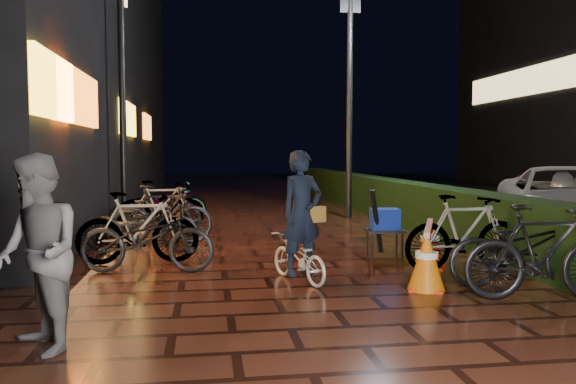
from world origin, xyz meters
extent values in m
plane|color=#381911|center=(0.00, 0.00, 0.00)|extent=(80.00, 80.00, 0.00)
cube|color=black|center=(3.30, 8.00, 0.50)|extent=(0.70, 20.00, 1.00)
imported|color=#5F5F62|center=(-2.74, -1.97, 0.84)|extent=(0.98, 1.03, 1.68)
imported|color=#9F9FA3|center=(5.72, 3.34, 0.71)|extent=(4.23, 5.56, 1.40)
cube|color=yellow|center=(-3.45, 1.50, 2.60)|extent=(0.08, 2.00, 0.90)
cube|color=orange|center=(-3.45, 3.00, 2.60)|extent=(0.08, 3.00, 0.90)
cube|color=yellow|center=(-3.45, 9.00, 2.60)|extent=(0.08, 2.80, 0.90)
cube|color=orange|center=(-3.45, 14.00, 2.60)|extent=(0.08, 2.20, 0.90)
cube|color=#FFD88C|center=(13.45, 18.00, 5.00)|extent=(0.06, 10.00, 1.30)
cylinder|color=black|center=(2.31, 7.31, 2.76)|extent=(0.15, 0.15, 5.52)
cube|color=black|center=(2.31, 7.31, 5.42)|extent=(0.53, 0.10, 0.37)
cylinder|color=black|center=(-3.17, 6.05, 2.81)|extent=(0.20, 0.20, 5.61)
imported|color=silver|center=(-0.17, 0.30, 0.31)|extent=(0.86, 1.26, 0.63)
imported|color=black|center=(-0.13, 0.22, 0.91)|extent=(0.69, 0.59, 1.60)
cube|color=brown|center=(0.04, 0.28, 0.88)|extent=(0.30, 0.22, 0.20)
cone|color=orange|center=(1.31, -0.37, 0.36)|extent=(0.46, 0.46, 0.72)
cone|color=#F52D0C|center=(1.86, 0.86, 0.36)|extent=(0.46, 0.46, 0.72)
cube|color=#F6340C|center=(1.31, -0.37, 0.02)|extent=(0.52, 0.52, 0.03)
cube|color=red|center=(1.86, 0.86, 0.02)|extent=(0.52, 0.52, 0.03)
cube|color=red|center=(1.59, 0.25, 0.68)|extent=(0.70, 1.45, 0.07)
cube|color=black|center=(1.47, 1.77, 0.44)|extent=(0.65, 0.55, 0.04)
cylinder|color=black|center=(1.22, 1.60, 0.21)|extent=(0.04, 0.04, 0.42)
cylinder|color=black|center=(1.69, 1.55, 0.21)|extent=(0.04, 0.04, 0.42)
cylinder|color=black|center=(1.26, 1.99, 0.21)|extent=(0.04, 0.04, 0.42)
cylinder|color=black|center=(1.73, 1.94, 0.21)|extent=(0.04, 0.04, 0.42)
cube|color=#0C259E|center=(1.47, 1.77, 0.62)|extent=(0.47, 0.42, 0.33)
cylinder|color=black|center=(1.29, 1.62, 0.60)|extent=(0.33, 0.39, 1.06)
imported|color=black|center=(-2.28, 6.61, 0.49)|extent=(1.93, 0.84, 0.98)
imported|color=black|center=(-2.17, 1.14, 0.49)|extent=(1.95, 0.91, 0.98)
imported|color=black|center=(-2.40, 4.76, 0.49)|extent=(1.89, 0.69, 0.98)
imported|color=black|center=(-2.32, 5.37, 0.55)|extent=(1.86, 0.71, 1.09)
imported|color=black|center=(-2.42, 2.74, 0.49)|extent=(1.90, 0.73, 0.98)
imported|color=black|center=(-2.16, 3.62, 0.55)|extent=(1.85, 0.64, 1.09)
imported|color=black|center=(-2.38, 1.80, 0.55)|extent=(1.83, 0.57, 1.09)
imported|color=black|center=(2.54, -0.40, 0.49)|extent=(1.91, 0.75, 0.98)
imported|color=black|center=(2.44, -1.03, 0.55)|extent=(1.87, 0.77, 1.09)
imported|color=black|center=(2.27, 0.62, 0.55)|extent=(1.86, 0.68, 1.09)
camera|label=1|loc=(-1.34, -6.83, 1.68)|focal=35.00mm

